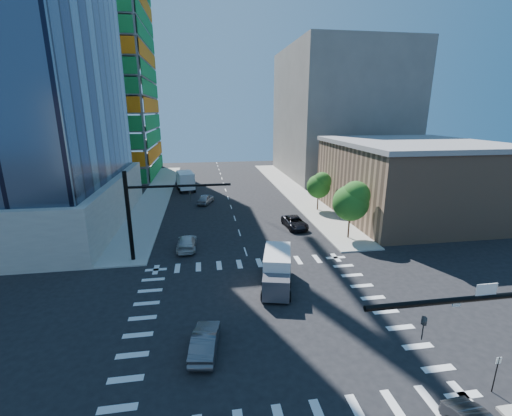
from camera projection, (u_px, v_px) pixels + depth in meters
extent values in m
plane|color=black|center=(266.00, 315.00, 25.38)|extent=(160.00, 160.00, 0.00)
cube|color=silver|center=(266.00, 315.00, 25.38)|extent=(20.00, 20.00, 0.01)
cube|color=#9B9892|center=(292.00, 190.00, 65.24)|extent=(5.00, 60.00, 0.15)
cube|color=#9B9892|center=(157.00, 195.00, 61.49)|extent=(5.00, 60.00, 0.15)
cube|color=#A29A91|center=(1.00, 205.00, 43.81)|extent=(30.00, 30.00, 6.00)
cube|color=#188739|center=(149.00, 64.00, 75.34)|extent=(0.12, 24.00, 49.00)
cube|color=orange|center=(67.00, 54.00, 61.48)|extent=(24.00, 0.12, 49.00)
cube|color=#906D54|center=(410.00, 181.00, 48.66)|extent=(20.00, 22.00, 10.00)
cube|color=gray|center=(415.00, 143.00, 47.21)|extent=(20.50, 22.50, 0.60)
cube|color=#645E5A|center=(339.00, 114.00, 77.85)|extent=(24.00, 30.00, 28.00)
cylinder|color=black|center=(485.00, 298.00, 13.36)|extent=(10.00, 0.24, 0.24)
imported|color=black|center=(423.00, 328.00, 13.29)|extent=(0.16, 0.20, 1.00)
cube|color=white|center=(486.00, 290.00, 13.27)|extent=(0.90, 0.04, 0.50)
cylinder|color=black|center=(129.00, 217.00, 33.31)|extent=(0.40, 0.40, 9.00)
cylinder|color=black|center=(179.00, 186.00, 33.26)|extent=(10.00, 0.24, 0.24)
imported|color=black|center=(190.00, 196.00, 33.71)|extent=(0.16, 0.20, 1.00)
cylinder|color=#382316|center=(349.00, 228.00, 40.20)|extent=(0.20, 0.20, 2.27)
sphere|color=#184F15|center=(351.00, 203.00, 39.36)|extent=(4.16, 4.16, 4.16)
sphere|color=#367A28|center=(356.00, 195.00, 38.87)|extent=(3.25, 3.25, 3.25)
cylinder|color=#382316|center=(318.00, 203.00, 51.70)|extent=(0.20, 0.20, 1.92)
sphere|color=#184F15|center=(318.00, 186.00, 50.98)|extent=(3.52, 3.52, 3.52)
sphere|color=#367A28|center=(322.00, 181.00, 50.53)|extent=(2.75, 2.75, 2.75)
cylinder|color=black|center=(495.00, 375.00, 18.13)|extent=(0.06, 0.06, 2.20)
cube|color=silver|center=(499.00, 361.00, 17.89)|extent=(0.30, 0.03, 0.40)
imported|color=black|center=(295.00, 222.00, 44.17)|extent=(2.78, 5.33, 1.43)
imported|color=#B5B5B5|center=(187.00, 242.00, 37.40)|extent=(2.14, 5.05, 1.45)
imported|color=#9B9DA3|center=(206.00, 199.00, 55.72)|extent=(3.21, 4.87, 1.54)
imported|color=#4F4F54|center=(205.00, 341.00, 21.37)|extent=(2.15, 4.53, 1.43)
cube|color=silver|center=(277.00, 269.00, 28.83)|extent=(3.28, 5.03, 2.41)
cube|color=#45444D|center=(277.00, 275.00, 29.00)|extent=(2.47, 2.14, 1.76)
cube|color=silver|center=(185.00, 179.00, 65.09)|extent=(3.61, 5.96, 2.90)
cube|color=#45444D|center=(185.00, 183.00, 65.29)|extent=(2.88, 2.43, 2.12)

